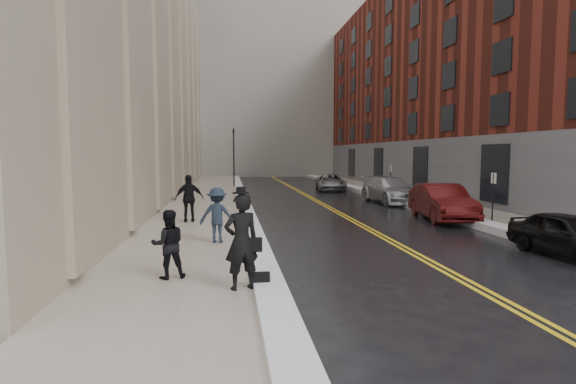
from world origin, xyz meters
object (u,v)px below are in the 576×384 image
object	(u,v)px
car_black	(570,235)
car_silver_near	(390,190)
car_maroon	(442,202)
pedestrian_b	(217,215)
pedestrian_main	(241,241)
pedestrian_c	(189,198)
car_silver_far	(330,182)
pedestrian_a	(168,244)

from	to	relation	value
car_black	car_silver_near	world-z (taller)	car_silver_near
car_maroon	pedestrian_b	distance (m)	11.00
car_silver_near	pedestrian_main	bearing A→B (deg)	-123.06
car_black	pedestrian_b	size ratio (longest dim) A/B	2.17
pedestrian_main	pedestrian_b	bearing A→B (deg)	-100.67
car_maroon	pedestrian_main	world-z (taller)	pedestrian_main
car_maroon	pedestrian_b	xyz separation A→B (m)	(-9.98, -4.63, 0.22)
car_silver_near	pedestrian_main	world-z (taller)	pedestrian_main
car_black	pedestrian_c	size ratio (longest dim) A/B	1.95
car_silver_far	pedestrian_c	world-z (taller)	pedestrian_c
pedestrian_b	car_black	bearing A→B (deg)	172.51
car_black	pedestrian_a	world-z (taller)	pedestrian_a
car_black	car_silver_far	bearing A→B (deg)	89.36
pedestrian_c	car_black	bearing A→B (deg)	142.22
pedestrian_b	pedestrian_a	bearing A→B (deg)	83.95
car_black	pedestrian_c	distance (m)	13.69
pedestrian_a	car_maroon	bearing A→B (deg)	-154.56
car_black	pedestrian_a	bearing A→B (deg)	-178.02
pedestrian_a	car_black	bearing A→B (deg)	173.44
pedestrian_main	pedestrian_c	distance (m)	9.91
car_black	pedestrian_main	xyz separation A→B (m)	(-9.60, -2.33, 0.52)
car_black	pedestrian_main	bearing A→B (deg)	-170.82
car_maroon	pedestrian_a	size ratio (longest dim) A/B	3.13
pedestrian_b	pedestrian_c	distance (m)	4.75
car_black	car_silver_near	size ratio (longest dim) A/B	0.71
car_silver_far	pedestrian_a	size ratio (longest dim) A/B	3.00
car_maroon	pedestrian_a	distance (m)	14.03
car_maroon	pedestrian_main	bearing A→B (deg)	-126.62
pedestrian_a	pedestrian_b	world-z (taller)	pedestrian_b
car_maroon	car_silver_near	xyz separation A→B (m)	(0.25, 7.26, -0.03)
car_black	car_silver_far	world-z (taller)	car_silver_far
car_silver_far	pedestrian_c	distance (m)	19.45
car_silver_far	pedestrian_main	size ratio (longest dim) A/B	2.33
pedestrian_c	car_maroon	bearing A→B (deg)	175.26
car_maroon	pedestrian_b	size ratio (longest dim) A/B	2.79
car_silver_near	pedestrian_main	xyz separation A→B (m)	(-9.60, -17.04, 0.38)
car_black	pedestrian_b	bearing A→B (deg)	160.15
car_silver_far	pedestrian_a	world-z (taller)	pedestrian_a
car_silver_far	pedestrian_c	size ratio (longest dim) A/B	2.40
pedestrian_a	pedestrian_b	distance (m)	4.21
pedestrian_c	pedestrian_b	bearing A→B (deg)	100.51
car_silver_near	pedestrian_b	size ratio (longest dim) A/B	3.05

